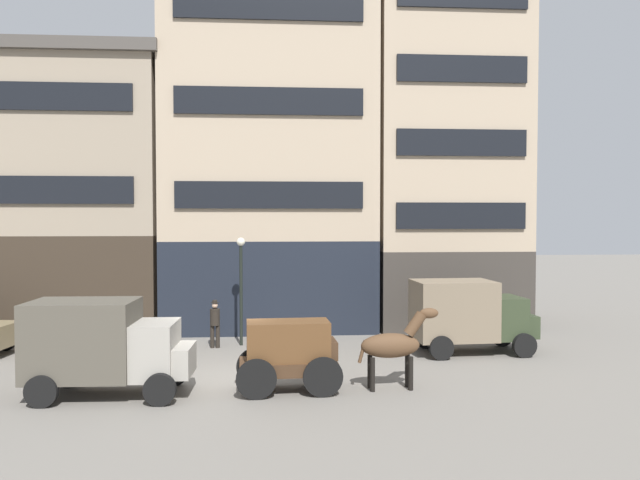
{
  "coord_description": "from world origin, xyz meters",
  "views": [
    {
      "loc": [
        1.48,
        -18.57,
        4.86
      ],
      "look_at": [
        2.99,
        1.96,
        4.12
      ],
      "focal_mm": 34.43,
      "sensor_mm": 36.0,
      "label": 1
    }
  ],
  "objects_px": {
    "delivery_truck_near": "(105,344)",
    "streetlamp_curbside": "(241,276)",
    "delivery_truck_far": "(469,314)",
    "draft_horse": "(394,345)",
    "pedestrian_officer": "(215,322)",
    "cargo_wagon": "(290,351)"
  },
  "relations": [
    {
      "from": "cargo_wagon",
      "to": "draft_horse",
      "type": "relative_size",
      "value": 1.27
    },
    {
      "from": "streetlamp_curbside",
      "to": "cargo_wagon",
      "type": "bearing_deg",
      "value": -75.04
    },
    {
      "from": "pedestrian_officer",
      "to": "streetlamp_curbside",
      "type": "relative_size",
      "value": 0.44
    },
    {
      "from": "delivery_truck_near",
      "to": "delivery_truck_far",
      "type": "height_order",
      "value": "same"
    },
    {
      "from": "cargo_wagon",
      "to": "delivery_truck_far",
      "type": "distance_m",
      "value": 7.9
    },
    {
      "from": "pedestrian_officer",
      "to": "delivery_truck_near",
      "type": "bearing_deg",
      "value": -111.36
    },
    {
      "from": "cargo_wagon",
      "to": "streetlamp_curbside",
      "type": "xyz_separation_m",
      "value": [
        -1.7,
        6.37,
        1.52
      ]
    },
    {
      "from": "delivery_truck_near",
      "to": "streetlamp_curbside",
      "type": "relative_size",
      "value": 1.07
    },
    {
      "from": "cargo_wagon",
      "to": "streetlamp_curbside",
      "type": "relative_size",
      "value": 0.72
    },
    {
      "from": "draft_horse",
      "to": "delivery_truck_near",
      "type": "xyz_separation_m",
      "value": [
        -7.99,
        -0.11,
        0.15
      ]
    },
    {
      "from": "draft_horse",
      "to": "pedestrian_officer",
      "type": "bearing_deg",
      "value": 133.21
    },
    {
      "from": "delivery_truck_far",
      "to": "draft_horse",
      "type": "bearing_deg",
      "value": -129.17
    },
    {
      "from": "pedestrian_officer",
      "to": "cargo_wagon",
      "type": "bearing_deg",
      "value": -66.0
    },
    {
      "from": "draft_horse",
      "to": "pedestrian_officer",
      "type": "relative_size",
      "value": 1.31
    },
    {
      "from": "cargo_wagon",
      "to": "draft_horse",
      "type": "distance_m",
      "value": 2.95
    },
    {
      "from": "cargo_wagon",
      "to": "pedestrian_officer",
      "type": "height_order",
      "value": "cargo_wagon"
    },
    {
      "from": "draft_horse",
      "to": "pedestrian_officer",
      "type": "distance_m",
      "value": 8.2
    },
    {
      "from": "draft_horse",
      "to": "pedestrian_officer",
      "type": "xyz_separation_m",
      "value": [
        -5.61,
        5.97,
        -0.29
      ]
    },
    {
      "from": "draft_horse",
      "to": "delivery_truck_near",
      "type": "bearing_deg",
      "value": -179.19
    },
    {
      "from": "delivery_truck_near",
      "to": "pedestrian_officer",
      "type": "xyz_separation_m",
      "value": [
        2.38,
        6.08,
        -0.44
      ]
    },
    {
      "from": "pedestrian_officer",
      "to": "delivery_truck_far",
      "type": "bearing_deg",
      "value": -9.58
    },
    {
      "from": "delivery_truck_far",
      "to": "pedestrian_officer",
      "type": "relative_size",
      "value": 2.47
    }
  ]
}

